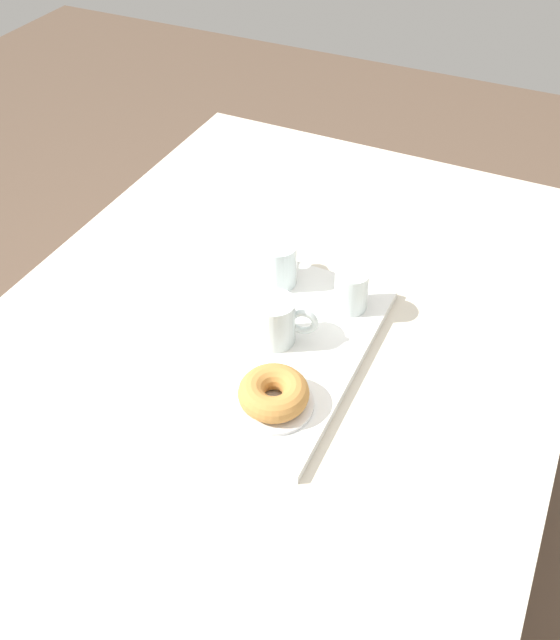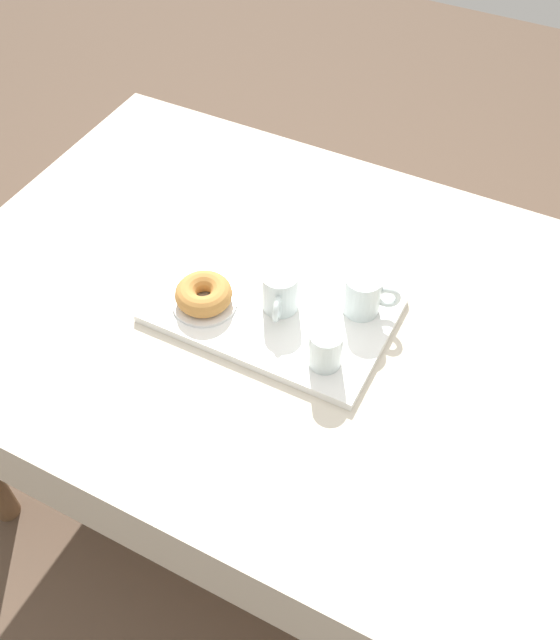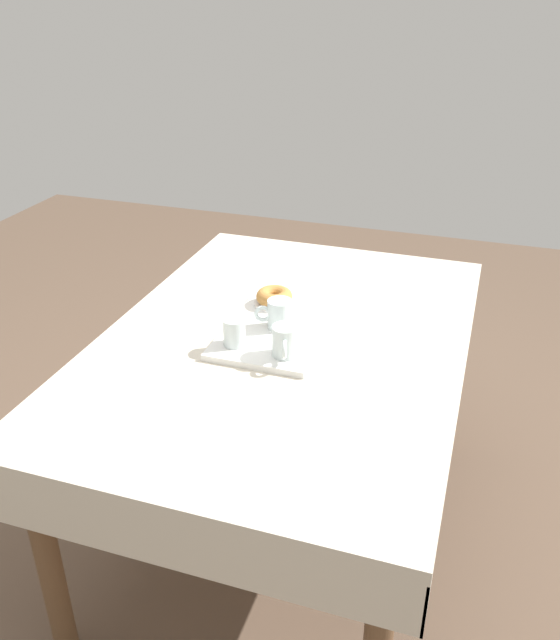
# 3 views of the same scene
# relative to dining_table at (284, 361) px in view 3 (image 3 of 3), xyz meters

# --- Properties ---
(ground_plane) EXTENTS (6.00, 6.00, 0.00)m
(ground_plane) POSITION_rel_dining_table_xyz_m (0.00, 0.00, -0.66)
(ground_plane) COLOR brown
(dining_table) EXTENTS (1.47, 1.03, 0.74)m
(dining_table) POSITION_rel_dining_table_xyz_m (0.00, 0.00, 0.00)
(dining_table) COLOR beige
(dining_table) RESTS_ON ground
(serving_tray) EXTENTS (0.47, 0.29, 0.02)m
(serving_tray) POSITION_rel_dining_table_xyz_m (-0.03, -0.03, 0.09)
(serving_tray) COLOR white
(serving_tray) RESTS_ON dining_table
(tea_mug_left) EXTENTS (0.07, 0.11, 0.09)m
(tea_mug_left) POSITION_rel_dining_table_xyz_m (-0.02, -0.02, 0.14)
(tea_mug_left) COLOR silver
(tea_mug_left) RESTS_ON serving_tray
(tea_mug_right) EXTENTS (0.11, 0.07, 0.09)m
(tea_mug_right) POSITION_rel_dining_table_xyz_m (0.13, 0.04, 0.14)
(tea_mug_right) COLOR silver
(tea_mug_right) RESTS_ON serving_tray
(water_glass_near) EXTENTS (0.06, 0.06, 0.08)m
(water_glass_near) POSITION_rel_dining_table_xyz_m (0.12, -0.11, 0.14)
(water_glass_near) COLOR silver
(water_glass_near) RESTS_ON serving_tray
(donut_plate_left) EXTENTS (0.13, 0.13, 0.01)m
(donut_plate_left) POSITION_rel_dining_table_xyz_m (-0.15, -0.08, 0.11)
(donut_plate_left) COLOR white
(donut_plate_left) RESTS_ON serving_tray
(sugar_donut_left) EXTENTS (0.11, 0.11, 0.04)m
(sugar_donut_left) POSITION_rel_dining_table_xyz_m (-0.15, -0.08, 0.13)
(sugar_donut_left) COLOR #BC7F3D
(sugar_donut_left) RESTS_ON donut_plate_left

